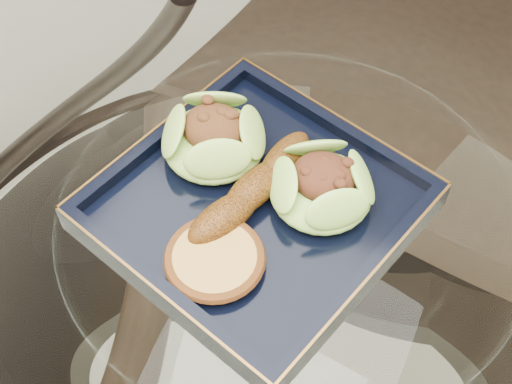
% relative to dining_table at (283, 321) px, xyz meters
% --- Properties ---
extents(dining_table, '(1.13, 1.13, 0.77)m').
position_rel_dining_table_xyz_m(dining_table, '(0.00, 0.00, 0.00)').
color(dining_table, white).
rests_on(dining_table, ground).
extents(dining_chair, '(0.40, 0.40, 0.90)m').
position_rel_dining_table_xyz_m(dining_chair, '(-0.03, 0.49, -0.09)').
color(dining_chair, black).
rests_on(dining_chair, ground).
extents(navy_plate, '(0.33, 0.33, 0.02)m').
position_rel_dining_table_xyz_m(navy_plate, '(-0.04, 0.02, 0.17)').
color(navy_plate, black).
rests_on(navy_plate, dining_table).
extents(lettuce_wrap_left, '(0.11, 0.11, 0.04)m').
position_rel_dining_table_xyz_m(lettuce_wrap_left, '(-0.11, 0.06, 0.20)').
color(lettuce_wrap_left, '#60952B').
rests_on(lettuce_wrap_left, navy_plate).
extents(lettuce_wrap_right, '(0.12, 0.12, 0.04)m').
position_rel_dining_table_xyz_m(lettuce_wrap_right, '(0.01, 0.05, 0.20)').
color(lettuce_wrap_right, '#5CA22F').
rests_on(lettuce_wrap_right, navy_plate).
extents(roasted_plantain, '(0.07, 0.17, 0.03)m').
position_rel_dining_table_xyz_m(roasted_plantain, '(-0.05, 0.02, 0.20)').
color(roasted_plantain, '#62350A').
rests_on(roasted_plantain, navy_plate).
extents(crumb_patty, '(0.09, 0.09, 0.02)m').
position_rel_dining_table_xyz_m(crumb_patty, '(-0.05, -0.06, 0.19)').
color(crumb_patty, gold).
rests_on(crumb_patty, navy_plate).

